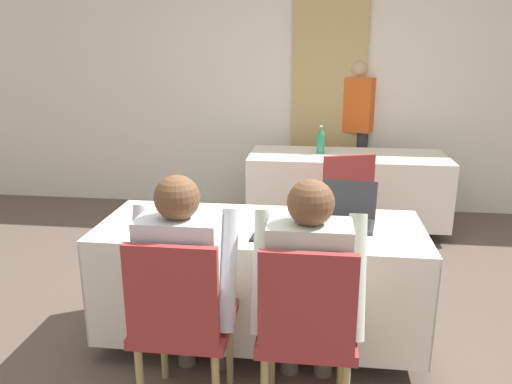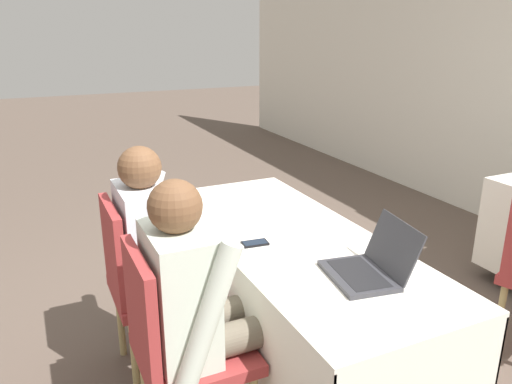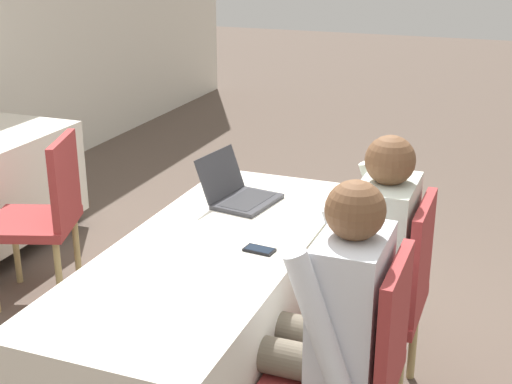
{
  "view_description": "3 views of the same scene",
  "coord_description": "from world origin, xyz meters",
  "px_view_note": "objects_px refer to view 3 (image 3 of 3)",
  "views": [
    {
      "loc": [
        0.3,
        -2.63,
        1.7
      ],
      "look_at": [
        0.0,
        -0.19,
        0.99
      ],
      "focal_mm": 35.0,
      "sensor_mm": 36.0,
      "label": 1
    },
    {
      "loc": [
        1.92,
        -1.09,
        1.69
      ],
      "look_at": [
        0.0,
        -0.19,
        0.99
      ],
      "focal_mm": 35.0,
      "sensor_mm": 36.0,
      "label": 2
    },
    {
      "loc": [
        -2.38,
        -1.12,
        1.92
      ],
      "look_at": [
        0.0,
        -0.19,
        0.99
      ],
      "focal_mm": 50.0,
      "sensor_mm": 36.0,
      "label": 3
    }
  ],
  "objects_px": {
    "chair_far_spare": "(45,212)",
    "person_checkered_shirt": "(327,317)",
    "person_white_shirt": "(365,252)",
    "cell_phone": "(259,250)",
    "chair_near_right": "(388,291)",
    "laptop": "(239,193)",
    "chair_near_left": "(355,363)"
  },
  "relations": [
    {
      "from": "chair_near_left",
      "to": "person_checkered_shirt",
      "type": "distance_m",
      "value": 0.19
    },
    {
      "from": "person_checkered_shirt",
      "to": "person_white_shirt",
      "type": "bearing_deg",
      "value": -180.0
    },
    {
      "from": "cell_phone",
      "to": "person_checkered_shirt",
      "type": "xyz_separation_m",
      "value": [
        -0.3,
        -0.36,
        -0.07
      ]
    },
    {
      "from": "chair_near_right",
      "to": "chair_far_spare",
      "type": "relative_size",
      "value": 1.0
    },
    {
      "from": "person_white_shirt",
      "to": "cell_phone",
      "type": "bearing_deg",
      "value": -52.89
    },
    {
      "from": "laptop",
      "to": "cell_phone",
      "type": "distance_m",
      "value": 0.55
    },
    {
      "from": "person_checkered_shirt",
      "to": "person_white_shirt",
      "type": "distance_m",
      "value": 0.57
    },
    {
      "from": "cell_phone",
      "to": "person_checkered_shirt",
      "type": "height_order",
      "value": "person_checkered_shirt"
    },
    {
      "from": "chair_near_right",
      "to": "cell_phone",
      "type": "bearing_deg",
      "value": -59.52
    },
    {
      "from": "cell_phone",
      "to": "chair_near_left",
      "type": "distance_m",
      "value": 0.6
    },
    {
      "from": "laptop",
      "to": "person_white_shirt",
      "type": "distance_m",
      "value": 0.68
    },
    {
      "from": "cell_phone",
      "to": "chair_near_left",
      "type": "xyz_separation_m",
      "value": [
        -0.3,
        -0.47,
        -0.23
      ]
    },
    {
      "from": "laptop",
      "to": "cell_phone",
      "type": "height_order",
      "value": "laptop"
    },
    {
      "from": "cell_phone",
      "to": "person_checkered_shirt",
      "type": "relative_size",
      "value": 0.11
    },
    {
      "from": "chair_far_spare",
      "to": "person_checkered_shirt",
      "type": "bearing_deg",
      "value": 46.44
    },
    {
      "from": "cell_phone",
      "to": "chair_far_spare",
      "type": "xyz_separation_m",
      "value": [
        0.5,
        1.42,
        -0.23
      ]
    },
    {
      "from": "chair_near_right",
      "to": "person_checkered_shirt",
      "type": "xyz_separation_m",
      "value": [
        -0.57,
        0.1,
        0.16
      ]
    },
    {
      "from": "chair_near_left",
      "to": "chair_near_right",
      "type": "relative_size",
      "value": 1.0
    },
    {
      "from": "chair_near_right",
      "to": "person_white_shirt",
      "type": "xyz_separation_m",
      "value": [
        0.0,
        0.1,
        0.16
      ]
    },
    {
      "from": "cell_phone",
      "to": "chair_near_left",
      "type": "bearing_deg",
      "value": -116.38
    },
    {
      "from": "cell_phone",
      "to": "person_white_shirt",
      "type": "relative_size",
      "value": 0.11
    },
    {
      "from": "laptop",
      "to": "person_white_shirt",
      "type": "bearing_deg",
      "value": -98.29
    },
    {
      "from": "chair_near_left",
      "to": "person_checkered_shirt",
      "type": "height_order",
      "value": "person_checkered_shirt"
    },
    {
      "from": "chair_near_right",
      "to": "person_checkered_shirt",
      "type": "bearing_deg",
      "value": -10.32
    },
    {
      "from": "laptop",
      "to": "chair_near_left",
      "type": "distance_m",
      "value": 1.11
    },
    {
      "from": "cell_phone",
      "to": "chair_near_right",
      "type": "xyz_separation_m",
      "value": [
        0.28,
        -0.47,
        -0.23
      ]
    },
    {
      "from": "chair_near_left",
      "to": "chair_near_right",
      "type": "height_order",
      "value": "same"
    },
    {
      "from": "chair_near_right",
      "to": "chair_far_spare",
      "type": "height_order",
      "value": "same"
    },
    {
      "from": "chair_near_left",
      "to": "cell_phone",
      "type": "bearing_deg",
      "value": -122.27
    },
    {
      "from": "laptop",
      "to": "chair_far_spare",
      "type": "distance_m",
      "value": 1.17
    },
    {
      "from": "person_checkered_shirt",
      "to": "cell_phone",
      "type": "bearing_deg",
      "value": -129.07
    },
    {
      "from": "laptop",
      "to": "chair_far_spare",
      "type": "height_order",
      "value": "laptop"
    }
  ]
}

